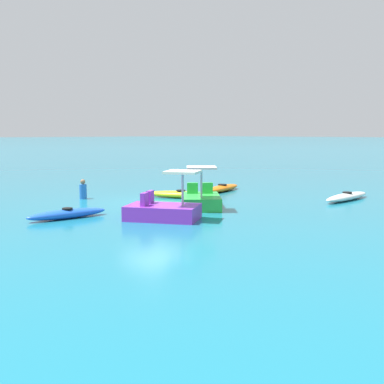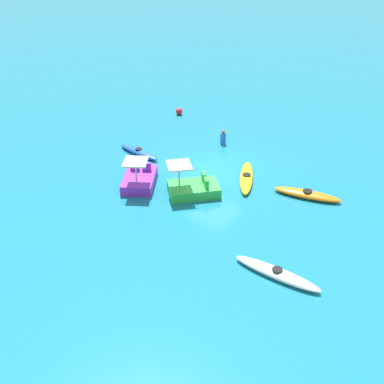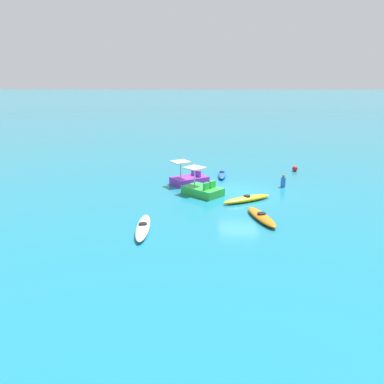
# 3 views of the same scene
# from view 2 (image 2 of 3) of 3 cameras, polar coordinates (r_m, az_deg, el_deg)

# --- Properties ---
(ground_plane) EXTENTS (600.00, 600.00, 0.00)m
(ground_plane) POSITION_cam_2_polar(r_m,az_deg,el_deg) (25.75, 2.59, 2.32)
(ground_plane) COLOR #19728C
(kayak_yellow) EXTENTS (2.19, 3.18, 0.37)m
(kayak_yellow) POSITION_cam_2_polar(r_m,az_deg,el_deg) (25.03, 6.32, 1.66)
(kayak_yellow) COLOR yellow
(kayak_yellow) RESTS_ON ground_plane
(kayak_blue) EXTENTS (2.91, 0.78, 0.37)m
(kayak_blue) POSITION_cam_2_polar(r_m,az_deg,el_deg) (27.60, -6.19, 4.65)
(kayak_blue) COLOR blue
(kayak_blue) RESTS_ON ground_plane
(kayak_orange) EXTENTS (3.26, 1.51, 0.37)m
(kayak_orange) POSITION_cam_2_polar(r_m,az_deg,el_deg) (24.13, 13.19, -0.27)
(kayak_orange) COLOR orange
(kayak_orange) RESTS_ON ground_plane
(kayak_white) EXTENTS (3.56, 0.79, 0.37)m
(kayak_white) POSITION_cam_2_polar(r_m,az_deg,el_deg) (19.15, 9.80, -9.26)
(kayak_white) COLOR white
(kayak_white) RESTS_ON ground_plane
(pedal_boat_purple) EXTENTS (2.57, 2.83, 1.68)m
(pedal_boat_purple) POSITION_cam_2_polar(r_m,az_deg,el_deg) (24.58, -6.12, 1.54)
(pedal_boat_purple) COLOR purple
(pedal_boat_purple) RESTS_ON ground_plane
(pedal_boat_green) EXTENTS (2.72, 2.79, 1.68)m
(pedal_boat_green) POSITION_cam_2_polar(r_m,az_deg,el_deg) (23.68, 0.15, 0.49)
(pedal_boat_green) COLOR green
(pedal_boat_green) RESTS_ON ground_plane
(buoy_red) EXTENTS (0.43, 0.43, 0.43)m
(buoy_red) POSITION_cam_2_polar(r_m,az_deg,el_deg) (32.70, -1.50, 9.32)
(buoy_red) COLOR red
(buoy_red) RESTS_ON ground_plane
(person_near_shore) EXTENTS (0.44, 0.44, 0.88)m
(person_near_shore) POSITION_cam_2_polar(r_m,az_deg,el_deg) (28.63, 3.63, 6.30)
(person_near_shore) COLOR blue
(person_near_shore) RESTS_ON ground_plane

